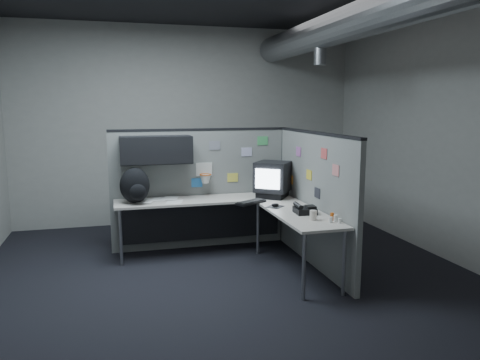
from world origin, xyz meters
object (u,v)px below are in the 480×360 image
object	(u,v)px
keyboard	(251,202)
monitor	(273,179)
phone	(304,210)
desk	(228,211)
backpack	(135,186)

from	to	relation	value
keyboard	monitor	bearing A→B (deg)	53.34
phone	desk	bearing A→B (deg)	144.16
monitor	keyboard	size ratio (longest dim) A/B	1.34
keyboard	phone	world-z (taller)	phone
desk	monitor	distance (m)	0.76
backpack	desk	bearing A→B (deg)	-2.46
keyboard	backpack	distance (m)	1.45
monitor	phone	size ratio (longest dim) A/B	2.20
desk	phone	bearing A→B (deg)	-50.50
monitor	phone	bearing A→B (deg)	-96.20
monitor	keyboard	world-z (taller)	monitor
desk	phone	size ratio (longest dim) A/B	8.81
desk	backpack	world-z (taller)	backpack
monitor	keyboard	xyz separation A→B (m)	(-0.39, -0.32, -0.23)
backpack	keyboard	bearing A→B (deg)	-6.88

